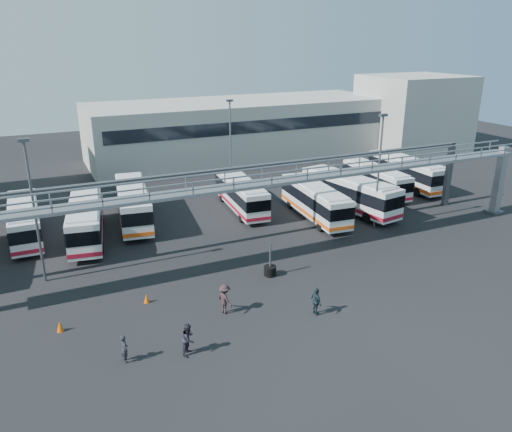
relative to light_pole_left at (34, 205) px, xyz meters
name	(u,v)px	position (x,y,z in m)	size (l,w,h in m)	color
ground	(297,284)	(16.00, -8.00, -5.73)	(140.00, 140.00, 0.00)	black
gantry	(262,187)	(16.00, -2.13, -0.22)	(51.40, 5.15, 7.10)	gray
warehouse	(240,129)	(28.00, 30.00, -1.73)	(42.00, 14.00, 8.00)	#9E9E99
building_right	(413,113)	(54.00, 24.00, -0.23)	(14.00, 12.00, 11.00)	#B2B2AD
light_pole_left	(34,205)	(0.00, 0.00, 0.00)	(0.70, 0.35, 10.21)	#4C4F54
light_pole_mid	(379,165)	(28.00, -1.00, 0.00)	(0.70, 0.35, 10.21)	#4C4F54
light_pole_back	(230,142)	(20.00, 14.00, 0.00)	(0.70, 0.35, 10.21)	#4C4F54
bus_1	(24,220)	(-0.93, 9.13, -3.99)	(2.44, 10.33, 3.13)	silver
bus_2	(86,218)	(3.80, 6.86, -3.85)	(4.28, 11.43, 3.39)	silver
bus_3	(133,203)	(8.31, 9.37, -3.81)	(4.17, 11.64, 3.46)	silver
bus_5	(241,193)	(18.73, 8.30, -3.98)	(3.35, 10.58, 3.16)	silver
bus_6	(315,200)	(24.24, 3.29, -3.94)	(3.42, 10.81, 3.23)	silver
bus_7	(349,192)	(28.44, 3.75, -3.79)	(4.55, 11.84, 3.51)	silver
bus_8	(376,179)	(34.38, 7.22, -4.04)	(2.77, 10.12, 3.05)	silver
bus_9	(406,171)	(39.15, 7.86, -3.85)	(2.95, 11.25, 3.39)	silver
pedestrian_a	(124,349)	(3.32, -11.85, -4.93)	(0.58, 0.38, 1.59)	black
pedestrian_b	(189,339)	(6.63, -12.61, -4.80)	(0.90, 0.70, 1.85)	#221F2B
pedestrian_c	(225,299)	(9.99, -9.45, -4.75)	(1.26, 0.73, 1.95)	#302023
pedestrian_d	(316,302)	(15.06, -12.01, -4.82)	(1.06, 0.44, 1.81)	#1C2B32
cone_left	(60,326)	(0.42, -7.29, -5.39)	(0.43, 0.43, 0.68)	#D1500B
cone_right	(147,298)	(5.82, -6.09, -5.42)	(0.39, 0.39, 0.62)	#D1500B
tire_stack	(270,270)	(14.89, -5.94, -5.29)	(0.91, 0.91, 2.59)	black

